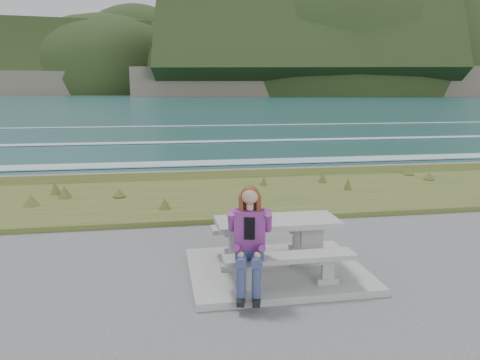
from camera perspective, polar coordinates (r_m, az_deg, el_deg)
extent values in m
cube|color=gray|center=(7.20, 4.47, -10.92)|extent=(2.60, 2.10, 0.10)
cube|color=gray|center=(7.06, 0.15, -10.55)|extent=(0.62, 0.12, 0.08)
cube|color=gray|center=(6.95, 0.15, -8.29)|extent=(0.34, 0.09, 0.51)
cube|color=gray|center=(6.86, 0.15, -5.97)|extent=(0.62, 0.12, 0.08)
cube|color=gray|center=(7.31, 8.65, -9.90)|extent=(0.62, 0.12, 0.08)
cube|color=gray|center=(7.21, 8.71, -7.71)|extent=(0.34, 0.09, 0.51)
cube|color=gray|center=(7.12, 8.78, -5.46)|extent=(0.62, 0.12, 0.08)
cube|color=gray|center=(6.95, 4.56, -5.09)|extent=(1.80, 0.75, 0.08)
cube|color=gray|center=(6.42, 1.27, -12.81)|extent=(0.30, 0.12, 0.08)
cube|color=gray|center=(6.36, 1.27, -11.58)|extent=(0.17, 0.09, 0.22)
cube|color=gray|center=(6.31, 1.28, -10.32)|extent=(0.30, 0.12, 0.08)
cube|color=gray|center=(6.70, 10.57, -11.97)|extent=(0.30, 0.12, 0.08)
cube|color=gray|center=(6.64, 10.62, -10.77)|extent=(0.17, 0.09, 0.22)
cube|color=gray|center=(6.59, 10.67, -9.56)|extent=(0.30, 0.12, 0.08)
cube|color=gray|center=(6.40, 6.09, -9.34)|extent=(1.80, 0.35, 0.07)
cube|color=gray|center=(7.70, -0.76, -8.67)|extent=(0.30, 0.12, 0.08)
cube|color=gray|center=(7.65, -0.77, -7.61)|extent=(0.17, 0.09, 0.22)
cube|color=gray|center=(7.61, -0.77, -6.54)|extent=(0.30, 0.12, 0.08)
cube|color=gray|center=(7.93, 7.04, -8.15)|extent=(0.30, 0.12, 0.08)
cube|color=gray|center=(7.89, 7.06, -7.12)|extent=(0.17, 0.09, 0.22)
cube|color=gray|center=(7.84, 7.09, -6.08)|extent=(0.30, 0.12, 0.08)
cube|color=gray|center=(7.68, 3.23, -5.79)|extent=(1.80, 0.35, 0.07)
cube|color=#32481B|center=(11.90, -1.48, -2.27)|extent=(160.00, 4.50, 0.22)
cube|color=#6D5F52|center=(14.72, -3.13, 0.29)|extent=(160.00, 0.80, 2.20)
plane|color=#1B4A4E|center=(436.49, -9.81, 10.25)|extent=(1600.00, 1600.00, 0.00)
cube|color=white|center=(21.01, -5.05, -1.33)|extent=(220.00, 3.00, 0.06)
cube|color=white|center=(28.86, -6.41, 2.02)|extent=(220.00, 2.00, 0.06)
cube|color=white|center=(40.74, -7.47, 4.61)|extent=(220.00, 1.40, 0.06)
cube|color=white|center=(58.66, -8.25, 6.52)|extent=(220.00, 1.00, 0.06)
cube|color=#6D5F52|center=(361.34, 11.74, 11.49)|extent=(296.14, 193.70, 18.00)
ellipsoid|color=black|center=(361.39, 11.76, 11.96)|extent=(311.77, 210.10, 180.48)
cube|color=#6D5F52|center=(448.13, -15.07, 11.21)|extent=(201.55, 149.04, 18.00)
ellipsoid|color=black|center=(448.17, -15.09, 11.59)|extent=(211.86, 162.91, 116.78)
cube|color=navy|center=(6.13, 1.13, -11.55)|extent=(0.51, 0.76, 0.57)
cube|color=#7A2D7C|center=(6.16, 1.21, -6.03)|extent=(0.45, 0.32, 0.52)
sphere|color=tan|center=(6.03, 1.22, -1.93)|extent=(0.22, 0.22, 0.22)
sphere|color=maroon|center=(6.05, 1.23, -1.79)|extent=(0.24, 0.24, 0.24)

